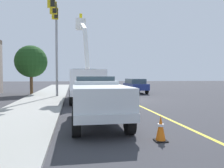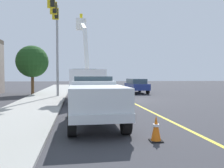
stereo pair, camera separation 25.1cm
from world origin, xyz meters
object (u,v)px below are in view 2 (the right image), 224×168
(service_pickup_truck, at_px, (95,99))
(traffic_cone_mid_front, at_px, (105,92))
(passing_minivan, at_px, (136,85))
(traffic_signal_mast, at_px, (56,29))
(utility_bucket_truck, at_px, (86,81))
(traffic_cone_leading, at_px, (156,129))

(service_pickup_truck, xyz_separation_m, traffic_cone_mid_front, (12.95, -1.32, -0.72))
(service_pickup_truck, bearing_deg, passing_minivan, -17.31)
(traffic_cone_mid_front, height_order, traffic_signal_mast, traffic_signal_mast)
(passing_minivan, distance_m, traffic_signal_mast, 11.57)
(service_pickup_truck, height_order, traffic_signal_mast, traffic_signal_mast)
(traffic_cone_mid_front, bearing_deg, service_pickup_truck, 174.18)
(traffic_cone_mid_front, distance_m, traffic_signal_mast, 7.63)
(utility_bucket_truck, height_order, traffic_cone_leading, utility_bucket_truck)
(service_pickup_truck, bearing_deg, traffic_cone_leading, -145.19)
(utility_bucket_truck, relative_size, service_pickup_truck, 1.46)
(traffic_cone_leading, relative_size, traffic_cone_mid_front, 1.04)
(passing_minivan, bearing_deg, service_pickup_truck, 162.69)
(utility_bucket_truck, relative_size, traffic_cone_mid_front, 10.26)
(service_pickup_truck, distance_m, passing_minivan, 17.62)
(passing_minivan, distance_m, traffic_cone_leading, 19.82)
(utility_bucket_truck, height_order, traffic_signal_mast, traffic_signal_mast)
(utility_bucket_truck, distance_m, service_pickup_truck, 9.44)
(traffic_signal_mast, bearing_deg, passing_minivan, -54.73)
(service_pickup_truck, height_order, traffic_cone_mid_front, service_pickup_truck)
(utility_bucket_truck, relative_size, passing_minivan, 1.70)
(traffic_cone_leading, distance_m, traffic_signal_mast, 15.59)
(passing_minivan, relative_size, traffic_cone_mid_front, 6.04)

